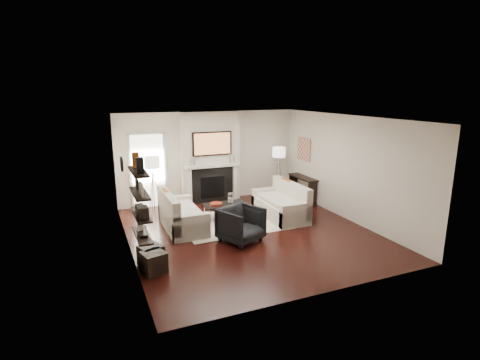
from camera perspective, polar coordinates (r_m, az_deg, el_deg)
name	(u,v)px	position (r m, az deg, el deg)	size (l,w,h in m)	color
room_envelope	(250,177)	(8.62, 1.54, 0.44)	(6.00, 6.00, 6.00)	black
chimney_breast	(211,157)	(11.25, -4.49, 3.48)	(1.80, 0.25, 2.70)	silver
fireplace_surround	(213,185)	(11.30, -4.20, -0.78)	(1.30, 0.02, 1.04)	black
firebox	(213,187)	(11.31, -4.18, -1.13)	(0.75, 0.02, 0.65)	black
mantel_pilaster_l	(190,187)	(11.06, -7.69, -1.01)	(0.12, 0.08, 1.10)	white
mantel_pilaster_r	(235,182)	(11.50, -0.75, -0.33)	(0.12, 0.08, 1.10)	white
mantel_shelf	(213,166)	(11.12, -4.17, 2.16)	(1.70, 0.18, 0.07)	white
tv_body	(212,144)	(11.03, -4.27, 5.55)	(1.20, 0.06, 0.70)	black
tv_screen	(212,144)	(11.00, -4.22, 5.53)	(1.10, 0.01, 0.62)	#BF723F
candlestick_l_tall	(195,161)	(10.93, -6.94, 2.90)	(0.04, 0.04, 0.30)	silver
candlestick_l_short	(190,162)	(10.90, -7.59, 2.69)	(0.04, 0.04, 0.24)	silver
candlestick_r_tall	(230,158)	(11.28, -1.55, 3.31)	(0.04, 0.04, 0.30)	silver
candlestick_r_short	(234,159)	(11.33, -0.93, 3.21)	(0.04, 0.04, 0.24)	silver
hallway_panel	(148,171)	(10.98, -13.84, 1.29)	(0.90, 0.02, 2.10)	white
door_trim_l	(131,173)	(10.90, -16.31, 1.05)	(0.06, 0.06, 2.16)	white
door_trim_r	(165,170)	(11.04, -11.37, 1.49)	(0.06, 0.06, 2.16)	white
door_trim_top	(146,134)	(10.79, -14.14, 6.88)	(1.02, 0.06, 0.06)	white
rug	(233,222)	(9.65, -1.14, -6.45)	(2.60, 2.00, 0.01)	beige
loveseat_left_base	(183,220)	(9.29, -8.73, -6.06)	(0.85, 1.80, 0.42)	beige
loveseat_left_back	(168,209)	(9.13, -10.85, -4.43)	(0.18, 1.80, 0.80)	beige
loveseat_left_arm_n	(191,228)	(8.53, -7.41, -7.20)	(0.85, 0.18, 0.60)	beige
loveseat_left_arm_s	(175,207)	(10.01, -9.89, -4.12)	(0.85, 0.18, 0.60)	beige
loveseat_left_cushion	(184,210)	(9.22, -8.49, -4.51)	(0.63, 1.44, 0.10)	beige
pillow_left_orange	(165,198)	(9.35, -11.29, -2.71)	(0.10, 0.42, 0.42)	#8F4611
pillow_left_charcoal	(171,205)	(8.79, -10.49, -3.79)	(0.10, 0.40, 0.40)	black
loveseat_right_base	(280,209)	(10.04, 6.09, -4.49)	(0.85, 1.80, 0.42)	beige
loveseat_right_back	(291,197)	(10.11, 7.80, -2.54)	(0.18, 1.80, 0.80)	beige
loveseat_right_arm_n	(296,215)	(9.35, 8.50, -5.36)	(0.85, 0.18, 0.60)	beige
loveseat_right_arm_s	(266,198)	(10.70, 4.02, -2.81)	(0.85, 0.18, 0.60)	beige
loveseat_right_cushion	(278,200)	(9.94, 5.87, -3.10)	(0.63, 1.44, 0.10)	beige
pillow_right_orange	(286,187)	(10.30, 7.00, -1.03)	(0.10, 0.42, 0.42)	#8F4611
pillow_right_charcoal	(297,192)	(9.81, 8.72, -1.89)	(0.10, 0.40, 0.40)	black
coffee_table	(225,204)	(9.79, -2.27, -3.73)	(1.10, 0.55, 0.04)	black
coffee_leg_nw	(210,217)	(9.50, -4.63, -5.64)	(0.02, 0.02, 0.38)	silver
coffee_leg_ne	(246,212)	(9.83, 0.93, -4.92)	(0.02, 0.02, 0.38)	silver
coffee_leg_sw	(204,212)	(9.90, -5.43, -4.87)	(0.02, 0.02, 0.38)	silver
coffee_leg_se	(240,207)	(10.22, -0.06, -4.20)	(0.02, 0.02, 0.38)	silver
hurricane_glass	(230,198)	(9.79, -1.46, -2.74)	(0.14, 0.14, 0.25)	white
hurricane_candle	(230,200)	(9.81, -1.46, -3.11)	(0.09, 0.09, 0.13)	white
copper_bowl	(216,204)	(9.69, -3.66, -3.64)	(0.32, 0.32, 0.05)	red
armchair	(241,223)	(8.38, 0.14, -6.53)	(0.83, 0.78, 0.85)	black
lamp_left_post	(154,193)	(10.34, -13.00, -1.98)	(0.02, 0.02, 1.20)	silver
lamp_left_shade	(152,162)	(10.15, -13.26, 2.65)	(0.40, 0.40, 0.30)	white
lamp_left_leg_a	(158,193)	(10.36, -12.40, -1.92)	(0.02, 0.02, 1.25)	silver
lamp_left_leg_b	(151,193)	(10.42, -13.39, -1.88)	(0.02, 0.02, 1.25)	silver
lamp_left_leg_c	(152,194)	(10.24, -13.21, -2.14)	(0.02, 0.02, 1.25)	silver
lamp_right_post	(278,179)	(11.76, 5.85, 0.17)	(0.02, 0.02, 1.20)	silver
lamp_right_shade	(279,152)	(11.60, 5.95, 4.26)	(0.40, 0.40, 0.30)	white
lamp_right_leg_a	(281,179)	(11.82, 6.32, 0.21)	(0.02, 0.02, 1.25)	silver
lamp_right_leg_b	(275,178)	(11.82, 5.40, 0.24)	(0.02, 0.02, 1.25)	silver
lamp_right_leg_c	(278,180)	(11.66, 5.84, 0.04)	(0.02, 0.02, 1.25)	silver
console_top	(303,177)	(11.50, 9.55, 0.40)	(0.35, 1.20, 0.04)	black
console_leg_n	(312,194)	(11.14, 10.98, -2.07)	(0.30, 0.04, 0.71)	black
console_leg_s	(293,185)	(12.04, 8.09, -0.79)	(0.30, 0.04, 0.71)	black
wall_art	(304,149)	(11.64, 9.72, 4.66)	(0.03, 0.70, 0.70)	tan
shelf_bottom	(142,235)	(7.19, -14.64, -8.14)	(0.25, 1.00, 0.04)	black
shelf_lower	(141,215)	(7.05, -14.83, -5.11)	(0.25, 1.00, 0.04)	black
shelf_upper	(140,193)	(6.94, -15.03, -1.97)	(0.25, 1.00, 0.04)	black
shelf_top	(138,172)	(6.85, -15.23, 1.25)	(0.25, 1.00, 0.04)	black
decor_magfile_a	(140,165)	(6.56, -15.01, 2.16)	(0.12, 0.10, 0.28)	black
decor_magfile_b	(136,160)	(7.08, -15.62, 2.93)	(0.12, 0.10, 0.28)	#8F4611
decor_frame_a	(141,189)	(6.70, -14.84, -1.38)	(0.04, 0.30, 0.22)	white
decor_frame_b	(137,183)	(7.23, -15.45, -0.51)	(0.04, 0.22, 0.18)	black
decor_wine_rack	(143,212)	(6.79, -14.60, -4.77)	(0.18, 0.25, 0.20)	black
decor_box_small	(139,207)	(7.24, -15.13, -3.99)	(0.15, 0.12, 0.12)	black
decor_books	(143,235)	(7.06, -14.52, -8.14)	(0.14, 0.20, 0.05)	black
decor_box_tall	(140,225)	(7.37, -14.97, -6.70)	(0.10, 0.10, 0.18)	white
clock_rim	(122,164)	(8.73, -17.58, 2.32)	(0.34, 0.34, 0.04)	black
clock_face	(123,164)	(8.73, -17.42, 2.34)	(0.29, 0.29, 0.01)	white
ottoman_near	(151,256)	(7.54, -13.44, -11.15)	(0.40, 0.40, 0.40)	black
ottoman_far	(154,263)	(7.25, -13.00, -12.16)	(0.40, 0.40, 0.40)	black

